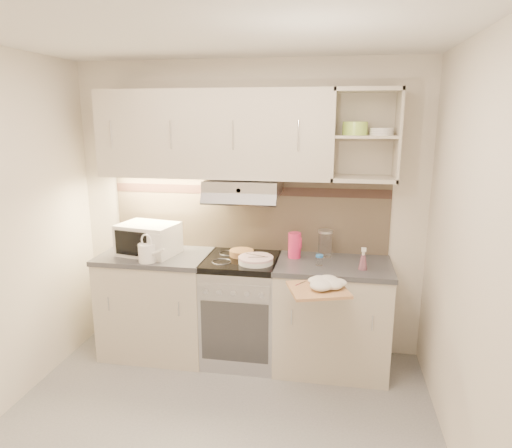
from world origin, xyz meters
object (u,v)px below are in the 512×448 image
object	(u,v)px
pink_pitcher	(295,245)
glass_jar	(325,243)
microwave	(148,239)
spray_bottle	(363,260)
plate_stack	(256,260)
cutting_board	(318,290)
electric_range	(242,309)
watering_can	(148,252)

from	to	relation	value
pink_pitcher	glass_jar	xyz separation A→B (m)	(0.25, 0.07, 0.01)
microwave	spray_bottle	xyz separation A→B (m)	(1.77, -0.10, -0.06)
glass_jar	plate_stack	bearing A→B (deg)	-153.07
plate_stack	cutting_board	size ratio (longest dim) A/B	0.72
spray_bottle	cutting_board	bearing A→B (deg)	-125.56
plate_stack	glass_jar	distance (m)	0.61
electric_range	microwave	size ratio (longest dim) A/B	1.72
microwave	pink_pitcher	bearing A→B (deg)	16.33
microwave	pink_pitcher	size ratio (longest dim) A/B	2.48
electric_range	pink_pitcher	bearing A→B (deg)	12.74
microwave	plate_stack	bearing A→B (deg)	5.70
microwave	spray_bottle	distance (m)	1.77
electric_range	glass_jar	bearing A→B (deg)	14.02
plate_stack	cutting_board	distance (m)	0.66
electric_range	spray_bottle	size ratio (longest dim) A/B	4.87
electric_range	microwave	world-z (taller)	microwave
microwave	cutting_board	bearing A→B (deg)	-8.08
cutting_board	glass_jar	bearing A→B (deg)	70.41
glass_jar	pink_pitcher	bearing A→B (deg)	-163.79
electric_range	glass_jar	distance (m)	0.89
plate_stack	spray_bottle	size ratio (longest dim) A/B	1.51
glass_jar	spray_bottle	distance (m)	0.41
watering_can	glass_jar	xyz separation A→B (m)	(1.39, 0.39, 0.03)
pink_pitcher	cutting_board	size ratio (longest dim) A/B	0.55
spray_bottle	cutting_board	size ratio (longest dim) A/B	0.48
pink_pitcher	glass_jar	world-z (taller)	glass_jar
cutting_board	electric_range	bearing A→B (deg)	123.71
plate_stack	spray_bottle	bearing A→B (deg)	-0.79
glass_jar	cutting_board	size ratio (longest dim) A/B	0.58
microwave	cutting_board	distance (m)	1.54
pink_pitcher	spray_bottle	bearing A→B (deg)	-0.49
watering_can	pink_pitcher	world-z (taller)	watering_can
watering_can	spray_bottle	size ratio (longest dim) A/B	1.42
pink_pitcher	electric_range	bearing A→B (deg)	-146.37
microwave	plate_stack	distance (m)	0.95
watering_can	glass_jar	world-z (taller)	watering_can
microwave	watering_can	xyz separation A→B (m)	(0.08, -0.21, -0.05)
plate_stack	cutting_board	bearing A→B (deg)	-39.16
electric_range	microwave	xyz separation A→B (m)	(-0.80, -0.01, 0.58)
spray_bottle	microwave	bearing A→B (deg)	179.49
plate_stack	glass_jar	bearing A→B (deg)	26.93
electric_range	spray_bottle	distance (m)	1.11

